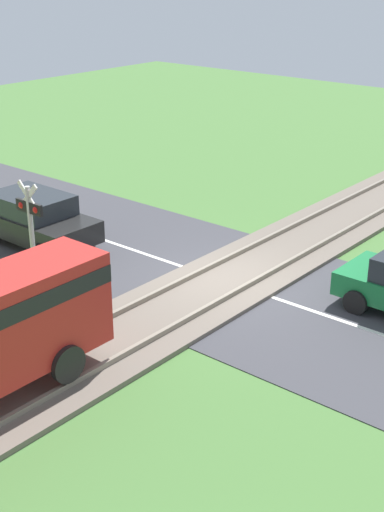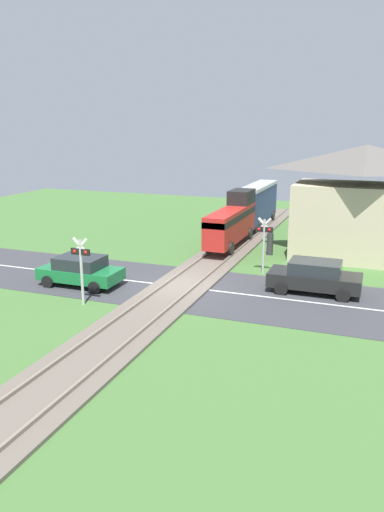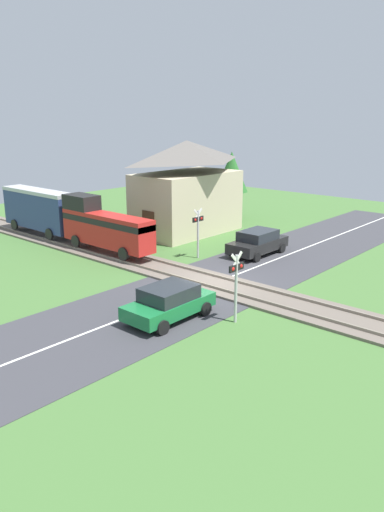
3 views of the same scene
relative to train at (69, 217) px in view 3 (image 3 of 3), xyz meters
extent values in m
plane|color=#426B33|center=(0.00, -11.99, -1.86)|extent=(60.00, 60.00, 0.00)
cube|color=#38383D|center=(0.00, -11.99, -1.85)|extent=(48.00, 6.40, 0.02)
cube|color=silver|center=(0.00, -11.99, -1.84)|extent=(48.00, 0.12, 0.00)
cube|color=#665B51|center=(0.00, -11.99, -1.80)|extent=(2.80, 48.00, 0.12)
cube|color=slate|center=(-0.72, -11.99, -1.68)|extent=(0.10, 48.00, 0.12)
cube|color=slate|center=(0.72, -11.99, -1.68)|extent=(0.10, 48.00, 0.12)
cube|color=red|center=(0.00, -3.82, -0.29)|extent=(1.35, 6.96, 1.90)
cube|color=black|center=(0.00, -3.82, 0.23)|extent=(1.37, 6.96, 0.36)
cube|color=black|center=(0.00, -1.45, 1.11)|extent=(1.35, 2.23, 0.90)
cylinder|color=black|center=(-0.72, -6.05, -1.24)|extent=(0.14, 0.76, 0.76)
cylinder|color=black|center=(0.72, -6.05, -1.24)|extent=(0.14, 0.76, 0.76)
cylinder|color=black|center=(-0.72, -1.59, -1.24)|extent=(0.14, 0.76, 0.76)
cylinder|color=black|center=(0.72, -1.59, -1.24)|extent=(0.14, 0.76, 0.76)
cube|color=navy|center=(0.00, 3.48, -0.04)|extent=(1.35, 6.85, 2.40)
cube|color=#BCBCC1|center=(0.00, 3.48, 1.28)|extent=(1.41, 6.85, 0.24)
cylinder|color=black|center=(-0.72, 1.29, -1.24)|extent=(0.14, 0.76, 0.76)
cylinder|color=black|center=(0.72, 1.29, -1.24)|extent=(0.14, 0.76, 0.76)
cylinder|color=black|center=(-0.72, 5.68, -1.24)|extent=(0.14, 0.76, 0.76)
cylinder|color=black|center=(0.72, 5.68, -1.24)|extent=(0.14, 0.76, 0.76)
cube|color=#197038|center=(-4.65, -13.43, -1.27)|extent=(3.94, 1.78, 0.57)
cube|color=#23282D|center=(-4.65, -13.43, -0.70)|extent=(2.17, 1.64, 0.57)
cylinder|color=black|center=(-3.37, -12.55, -1.56)|extent=(0.60, 0.18, 0.60)
cylinder|color=black|center=(-3.37, -14.32, -1.56)|extent=(0.60, 0.18, 0.60)
cylinder|color=black|center=(-5.93, -12.55, -1.56)|extent=(0.60, 0.18, 0.60)
cylinder|color=black|center=(-5.93, -14.32, -1.56)|extent=(0.60, 0.18, 0.60)
cube|color=black|center=(6.02, -10.55, -1.24)|extent=(4.16, 1.77, 0.64)
cube|color=#23282D|center=(6.02, -10.55, -0.64)|extent=(2.29, 1.63, 0.57)
cylinder|color=black|center=(4.66, -11.44, -1.56)|extent=(0.60, 0.18, 0.60)
cylinder|color=black|center=(4.66, -9.67, -1.56)|extent=(0.60, 0.18, 0.60)
cylinder|color=black|center=(7.37, -11.44, -1.56)|extent=(0.60, 0.18, 0.60)
cylinder|color=black|center=(7.37, -9.67, -1.56)|extent=(0.60, 0.18, 0.60)
cylinder|color=#B7B7B7|center=(-3.10, -15.67, -0.43)|extent=(0.12, 0.12, 2.85)
cube|color=black|center=(-3.10, -15.67, 0.48)|extent=(0.90, 0.08, 0.28)
sphere|color=red|center=(-3.37, -15.67, 0.48)|extent=(0.18, 0.18, 0.18)
sphere|color=red|center=(-2.83, -15.67, 0.48)|extent=(0.18, 0.18, 0.18)
cube|color=silver|center=(-3.10, -15.67, 0.75)|extent=(0.72, 0.04, 0.72)
cube|color=silver|center=(-3.10, -15.67, 0.75)|extent=(0.72, 0.04, 0.72)
cylinder|color=#B7B7B7|center=(3.10, -8.31, -0.43)|extent=(0.12, 0.12, 2.85)
cube|color=black|center=(3.10, -8.31, 0.48)|extent=(0.90, 0.08, 0.28)
sphere|color=red|center=(3.37, -8.31, 0.48)|extent=(0.18, 0.18, 0.18)
sphere|color=red|center=(2.83, -8.31, 0.48)|extent=(0.18, 0.18, 0.18)
cube|color=silver|center=(3.10, -8.31, 0.75)|extent=(0.72, 0.04, 0.72)
cube|color=silver|center=(3.10, -8.31, 0.75)|extent=(0.72, 0.04, 0.72)
cube|color=#C6B793|center=(7.62, -3.37, 0.29)|extent=(7.54, 4.28, 4.29)
pyramid|color=#5B5651|center=(7.62, -3.37, 3.89)|extent=(8.14, 4.62, 1.46)
cube|color=#472D1E|center=(3.83, -3.37, -0.81)|extent=(0.06, 1.10, 2.10)
cylinder|color=#333338|center=(2.61, -4.35, -1.20)|extent=(0.38, 0.38, 1.31)
sphere|color=beige|center=(2.61, -4.35, -0.43)|extent=(0.24, 0.24, 0.24)
cylinder|color=brown|center=(13.89, -2.56, -0.77)|extent=(0.24, 0.24, 2.18)
cone|color=#286628|center=(13.89, -2.56, 1.92)|extent=(2.66, 2.66, 3.19)
camera|label=1|loc=(-10.04, 1.41, 5.93)|focal=50.00mm
camera|label=2|loc=(8.50, -33.03, 5.63)|focal=35.00mm
camera|label=3|loc=(-18.41, -26.83, 6.29)|focal=35.00mm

